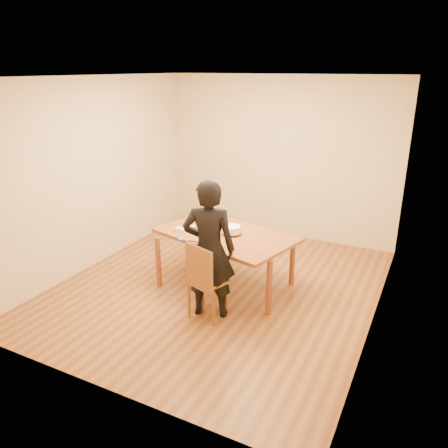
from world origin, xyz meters
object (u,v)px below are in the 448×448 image
at_px(dining_chair, 208,281).
at_px(person, 209,249).
at_px(dining_table, 226,235).
at_px(cake_plate, 231,233).
at_px(cake, 231,230).

bearing_deg(dining_chair, person, 109.85).
bearing_deg(dining_table, cake_plate, 27.58).
height_order(dining_table, dining_chair, dining_table).
height_order(cake_plate, person, person).
bearing_deg(person, cake, -102.50).
bearing_deg(dining_chair, cake, 115.27).
bearing_deg(dining_table, cake, 27.58).
xyz_separation_m(dining_table, dining_chair, (0.15, -0.78, -0.28)).
height_order(dining_table, cake_plate, cake_plate).
bearing_deg(cake, dining_chair, -84.58).
bearing_deg(cake, dining_table, -166.71).
relative_size(dining_chair, person, 0.23).
height_order(cake, person, person).
relative_size(dining_table, person, 1.05).
relative_size(dining_table, cake_plate, 6.77).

